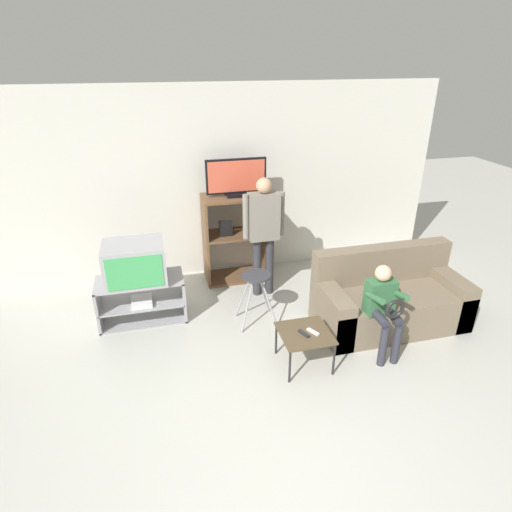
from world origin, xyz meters
TOP-DOWN VIEW (x-y plane):
  - ground_plane at (0.00, 0.00)m, footprint 18.00×18.00m
  - wall_back at (0.00, 3.37)m, footprint 6.40×0.06m
  - tv_stand at (-1.11, 2.29)m, footprint 1.01×0.49m
  - television_main at (-1.13, 2.28)m, footprint 0.68×0.53m
  - media_shelf at (0.21, 3.05)m, footprint 0.89×0.49m
  - television_flat at (0.22, 3.04)m, footprint 0.79×0.20m
  - folding_stool at (0.19, 1.89)m, footprint 0.45×0.38m
  - snack_table at (0.48, 1.03)m, footprint 0.51×0.51m
  - remote_control_black at (0.45, 1.00)m, footprint 0.09×0.15m
  - remote_control_white at (0.55, 1.00)m, footprint 0.10×0.14m
  - couch at (1.70, 1.50)m, footprint 1.71×0.81m
  - person_standing_adult at (0.45, 2.53)m, footprint 0.53×0.20m
  - person_seated_child at (1.32, 1.03)m, footprint 0.33×0.43m

SIDE VIEW (x-z plane):
  - ground_plane at x=0.00m, z-range 0.00..0.00m
  - tv_stand at x=-1.11m, z-range 0.00..0.53m
  - couch at x=1.70m, z-range -0.14..0.74m
  - snack_table at x=0.48m, z-range 0.16..0.55m
  - remote_control_black at x=0.45m, z-range 0.39..0.41m
  - remote_control_white at x=0.55m, z-range 0.39..0.41m
  - folding_stool at x=0.19m, z-range 0.19..0.83m
  - person_seated_child at x=1.32m, z-range 0.10..1.09m
  - media_shelf at x=0.21m, z-range 0.01..1.23m
  - television_main at x=-1.13m, z-range 0.53..1.00m
  - person_standing_adult at x=0.45m, z-range 0.17..1.75m
  - wall_back at x=0.00m, z-range 0.00..2.60m
  - television_flat at x=0.22m, z-range 1.20..1.70m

